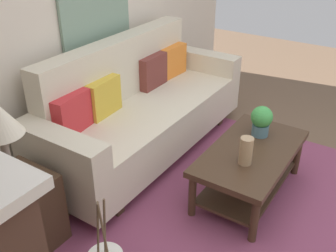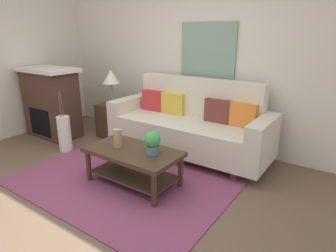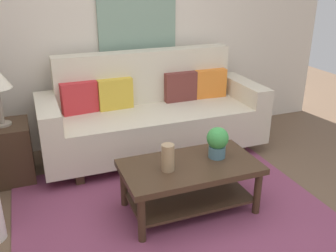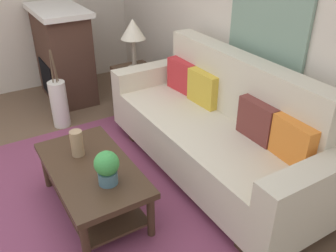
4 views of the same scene
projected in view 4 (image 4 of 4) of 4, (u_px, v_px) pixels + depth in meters
The scene contains 19 objects.
ground_plane at pixel (37, 218), 2.92m from camera, with size 9.30×9.30×0.00m, color brown.
wall_back at pixel (255, 14), 3.20m from camera, with size 5.30×0.10×2.70m, color beige.
area_rug at pixel (96, 196), 3.14m from camera, with size 2.51×1.96×0.01m, color #843D5B.
couch at pixel (215, 131), 3.26m from camera, with size 2.34×0.84×1.08m.
throw_pillow_crimson at pixel (183, 76), 3.74m from camera, with size 0.36×0.12×0.32m, color red.
throw_pillow_mustard at pixel (204, 88), 3.46m from camera, with size 0.36×0.12×0.32m, color gold.
throw_pillow_maroon at pixel (258, 120), 2.92m from camera, with size 0.36×0.12×0.32m, color brown.
throw_pillow_orange at pixel (293, 141), 2.64m from camera, with size 0.36×0.12×0.32m, color orange.
coffee_table at pixel (92, 178), 2.86m from camera, with size 1.10×0.60×0.43m.
tabletop_vase at pixel (77, 143), 2.89m from camera, with size 0.10×0.10×0.22m, color tan.
potted_plant_tabletop at pixel (107, 167), 2.56m from camera, with size 0.18×0.18×0.26m.
side_table at pixel (136, 90), 4.40m from camera, with size 0.44×0.44×0.56m, color #422D1E.
table_lamp at pixel (133, 31), 4.04m from camera, with size 0.28×0.28×0.57m.
fireplace at pixel (63, 54), 4.61m from camera, with size 1.02×0.58×1.16m.
floor_vase at pixel (59, 104), 4.10m from camera, with size 0.19×0.19×0.53m, color white.
floor_vase_branch_a at pixel (54, 67), 3.86m from camera, with size 0.01×0.01×0.36m, color brown.
floor_vase_branch_b at pixel (54, 66), 3.89m from camera, with size 0.01×0.01×0.36m, color brown.
floor_vase_branch_c at pixel (51, 66), 3.87m from camera, with size 0.01×0.01×0.36m, color brown.
framed_painting at pixel (269, 10), 2.97m from camera, with size 0.87×0.03×0.84m, color gray.
Camera 4 is at (2.40, -0.22, 2.09)m, focal length 39.04 mm.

